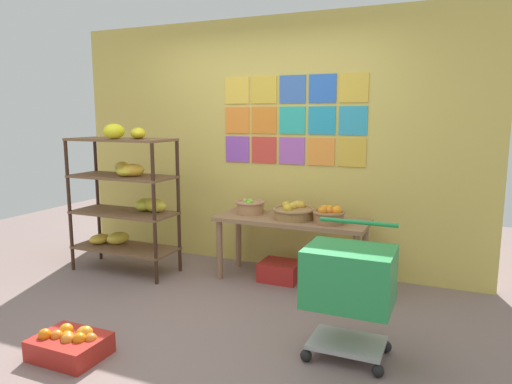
# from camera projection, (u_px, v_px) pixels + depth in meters

# --- Properties ---
(ground) EXTENTS (9.29, 9.29, 0.00)m
(ground) POSITION_uv_depth(u_px,v_px,m) (184.00, 324.00, 3.62)
(ground) COLOR slate
(back_wall_with_art) EXTENTS (4.56, 0.07, 2.62)m
(back_wall_with_art) POSITION_uv_depth(u_px,v_px,m) (267.00, 144.00, 4.93)
(back_wall_with_art) COLOR #D4BC56
(back_wall_with_art) RESTS_ON ground
(banana_shelf_unit) EXTENTS (1.10, 0.53, 1.54)m
(banana_shelf_unit) POSITION_uv_depth(u_px,v_px,m) (126.00, 191.00, 4.76)
(banana_shelf_unit) COLOR #382216
(banana_shelf_unit) RESTS_ON ground
(display_table) EXTENTS (1.47, 0.55, 0.63)m
(display_table) POSITION_uv_depth(u_px,v_px,m) (291.00, 227.00, 4.50)
(display_table) COLOR #8F6948
(display_table) RESTS_ON ground
(fruit_basket_back_right) EXTENTS (0.41, 0.41, 0.16)m
(fruit_basket_back_right) POSITION_uv_depth(u_px,v_px,m) (294.00, 212.00, 4.46)
(fruit_basket_back_right) COLOR olive
(fruit_basket_back_right) RESTS_ON display_table
(fruit_basket_left) EXTENTS (0.30, 0.30, 0.17)m
(fruit_basket_left) POSITION_uv_depth(u_px,v_px,m) (329.00, 215.00, 4.25)
(fruit_basket_left) COLOR #94643F
(fruit_basket_left) RESTS_ON display_table
(fruit_basket_back_left) EXTENTS (0.30, 0.30, 0.15)m
(fruit_basket_back_left) POSITION_uv_depth(u_px,v_px,m) (250.00, 206.00, 4.69)
(fruit_basket_back_left) COLOR #B07C51
(fruit_basket_back_left) RESTS_ON display_table
(produce_crate_under_table) EXTENTS (0.38, 0.32, 0.19)m
(produce_crate_under_table) POSITION_uv_depth(u_px,v_px,m) (280.00, 271.00, 4.59)
(produce_crate_under_table) COLOR red
(produce_crate_under_table) RESTS_ON ground
(orange_crate_foreground) EXTENTS (0.47, 0.36, 0.21)m
(orange_crate_foreground) POSITION_uv_depth(u_px,v_px,m) (71.00, 344.00, 3.13)
(orange_crate_foreground) COLOR #B1251D
(orange_crate_foreground) RESTS_ON ground
(shopping_cart) EXTENTS (0.57, 0.48, 0.89)m
(shopping_cart) POSITION_uv_depth(u_px,v_px,m) (349.00, 281.00, 3.06)
(shopping_cart) COLOR black
(shopping_cart) RESTS_ON ground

